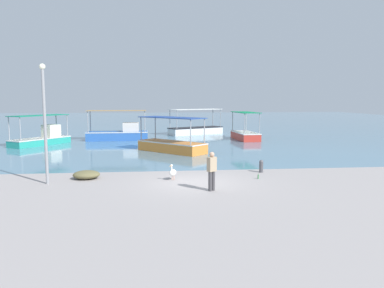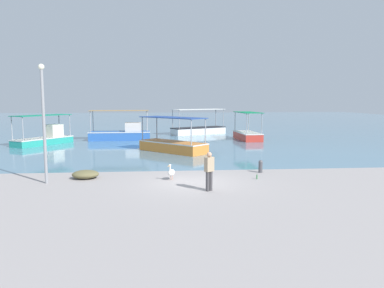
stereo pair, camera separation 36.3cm
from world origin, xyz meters
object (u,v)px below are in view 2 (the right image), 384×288
object	(u,v)px
mooring_bollard	(261,166)
net_pile	(85,174)
fishing_boat_outer	(45,137)
fishing_boat_near_left	(173,145)
fishing_boat_near_right	(198,129)
fishing_boat_far_right	(247,134)
pelican	(171,172)
glass_bottle	(257,177)
lamp_post	(44,117)
fishing_boat_far_left	(122,133)
fisherman_standing	(209,170)

from	to	relation	value
mooring_bollard	net_pile	bearing A→B (deg)	-175.45
fishing_boat_outer	net_pile	world-z (taller)	fishing_boat_outer
fishing_boat_near_left	fishing_boat_outer	world-z (taller)	fishing_boat_near_left
fishing_boat_near_right	fishing_boat_outer	bearing A→B (deg)	-150.21
fishing_boat_near_left	fishing_boat_far_right	world-z (taller)	fishing_boat_far_right
pelican	glass_bottle	bearing A→B (deg)	-2.85
lamp_post	glass_bottle	size ratio (longest dim) A/B	20.44
fishing_boat_near_right	net_pile	bearing A→B (deg)	-109.35
fishing_boat_near_left	fishing_boat_far_left	size ratio (longest dim) A/B	0.91
fishing_boat_far_right	pelican	size ratio (longest dim) A/B	5.82
fishing_boat_near_right	fishing_boat_far_right	bearing A→B (deg)	-55.07
net_pile	fishing_boat_near_left	bearing A→B (deg)	62.78
fishing_boat_near_left	fisherman_standing	distance (m)	12.16
fishing_boat_far_left	fishing_boat_far_right	distance (m)	12.18
fishing_boat_near_right	net_pile	size ratio (longest dim) A/B	4.90
net_pile	fishing_boat_outer	bearing A→B (deg)	113.10
net_pile	glass_bottle	bearing A→B (deg)	-6.01
fishing_boat_far_left	fisherman_standing	bearing A→B (deg)	-74.40
fishing_boat_near_right	fishing_boat_far_right	size ratio (longest dim) A/B	1.38
fishing_boat_outer	lamp_post	distance (m)	16.50
fishing_boat_far_right	glass_bottle	size ratio (longest dim) A/B	17.26
fishing_boat_far_left	pelican	xyz separation A→B (m)	(4.20, -18.27, -0.31)
fishing_boat_far_right	fishing_boat_near_right	bearing A→B (deg)	124.93
fishing_boat_near_right	fishing_boat_near_left	world-z (taller)	fishing_boat_near_right
mooring_bollard	fisherman_standing	size ratio (longest dim) A/B	0.40
fishing_boat_far_left	mooring_bollard	world-z (taller)	fishing_boat_far_left
fishing_boat_near_right	fisherman_standing	xyz separation A→B (m)	(-2.23, -25.91, 0.33)
lamp_post	fisherman_standing	size ratio (longest dim) A/B	3.27
fishing_boat_far_left	glass_bottle	size ratio (longest dim) A/B	21.49
net_pile	fishing_boat_far_left	bearing A→B (deg)	89.84
mooring_bollard	fisherman_standing	xyz separation A→B (m)	(-3.28, -3.76, 0.54)
net_pile	lamp_post	bearing A→B (deg)	-149.72
fishing_boat_outer	fisherman_standing	xyz separation A→B (m)	(12.07, -17.72, 0.29)
lamp_post	mooring_bollard	bearing A→B (deg)	8.84
pelican	fisherman_standing	xyz separation A→B (m)	(1.55, -2.35, 0.53)
fishing_boat_near_right	pelican	bearing A→B (deg)	-99.11
fishing_boat_outer	net_pile	bearing A→B (deg)	-66.90
fisherman_standing	fishing_boat_outer	bearing A→B (deg)	124.25
fishing_boat_near_right	fishing_boat_outer	xyz separation A→B (m)	(-14.30, -8.18, 0.05)
fishing_boat_far_right	mooring_bollard	size ratio (longest dim) A/B	6.83
fishing_boat_outer	lamp_post	bearing A→B (deg)	-73.42
fishing_boat_far_left	pelican	world-z (taller)	fishing_boat_far_left
fisherman_standing	mooring_bollard	bearing A→B (deg)	48.86
mooring_bollard	pelican	bearing A→B (deg)	-163.80
fishing_boat_near_right	lamp_post	distance (m)	25.82
pelican	mooring_bollard	world-z (taller)	pelican
fishing_boat_near_left	fishing_boat_outer	distance (m)	12.29
fishing_boat_near_right	fishing_boat_far_right	distance (m)	7.29
fishing_boat_near_left	fishing_boat_outer	size ratio (longest dim) A/B	0.98
fishing_boat_far_left	lamp_post	world-z (taller)	lamp_post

